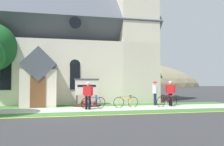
{
  "coord_description": "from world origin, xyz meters",
  "views": [
    {
      "loc": [
        0.33,
        -12.75,
        1.71
      ],
      "look_at": [
        3.93,
        3.71,
        2.39
      ],
      "focal_mm": 36.66,
      "sensor_mm": 36.0,
      "label": 1
    }
  ],
  "objects_px": {
    "bicycle_yellow": "(126,102)",
    "cyclist_in_red_jersey": "(170,91)",
    "church_sign": "(87,88)",
    "cyclist_in_white_jersey": "(88,93)",
    "bicycle_blue": "(167,101)",
    "roadside_conifer": "(141,56)",
    "bicycle_red": "(93,102)",
    "cyclist_in_green_jersey": "(155,91)"
  },
  "relations": [
    {
      "from": "bicycle_yellow",
      "to": "cyclist_in_red_jersey",
      "type": "relative_size",
      "value": 0.97
    },
    {
      "from": "church_sign",
      "to": "cyclist_in_white_jersey",
      "type": "bearing_deg",
      "value": -94.22
    },
    {
      "from": "bicycle_blue",
      "to": "roadside_conifer",
      "type": "bearing_deg",
      "value": 84.19
    },
    {
      "from": "bicycle_red",
      "to": "roadside_conifer",
      "type": "relative_size",
      "value": 0.26
    },
    {
      "from": "bicycle_red",
      "to": "cyclist_in_green_jersey",
      "type": "bearing_deg",
      "value": 10.32
    },
    {
      "from": "bicycle_red",
      "to": "bicycle_yellow",
      "type": "xyz_separation_m",
      "value": [
        2.22,
        -0.04,
        0.0
      ]
    },
    {
      "from": "bicycle_yellow",
      "to": "roadside_conifer",
      "type": "height_order",
      "value": "roadside_conifer"
    },
    {
      "from": "bicycle_blue",
      "to": "cyclist_in_red_jersey",
      "type": "xyz_separation_m",
      "value": [
        0.51,
        0.47,
        0.68
      ]
    },
    {
      "from": "cyclist_in_red_jersey",
      "to": "roadside_conifer",
      "type": "relative_size",
      "value": 0.27
    },
    {
      "from": "cyclist_in_green_jersey",
      "to": "cyclist_in_red_jersey",
      "type": "distance_m",
      "value": 1.1
    },
    {
      "from": "cyclist_in_red_jersey",
      "to": "cyclist_in_green_jersey",
      "type": "bearing_deg",
      "value": 150.09
    },
    {
      "from": "church_sign",
      "to": "roadside_conifer",
      "type": "xyz_separation_m",
      "value": [
        6.13,
        5.32,
        3.08
      ]
    },
    {
      "from": "cyclist_in_white_jersey",
      "to": "bicycle_yellow",
      "type": "bearing_deg",
      "value": 14.14
    },
    {
      "from": "bicycle_red",
      "to": "bicycle_blue",
      "type": "relative_size",
      "value": 0.98
    },
    {
      "from": "bicycle_red",
      "to": "bicycle_yellow",
      "type": "height_order",
      "value": "bicycle_yellow"
    },
    {
      "from": "cyclist_in_green_jersey",
      "to": "church_sign",
      "type": "bearing_deg",
      "value": 167.97
    },
    {
      "from": "church_sign",
      "to": "bicycle_yellow",
      "type": "xyz_separation_m",
      "value": [
        2.46,
        -1.95,
        -0.91
      ]
    },
    {
      "from": "bicycle_yellow",
      "to": "cyclist_in_white_jersey",
      "type": "bearing_deg",
      "value": -165.86
    },
    {
      "from": "bicycle_blue",
      "to": "bicycle_yellow",
      "type": "height_order",
      "value": "bicycle_blue"
    },
    {
      "from": "cyclist_in_green_jersey",
      "to": "cyclist_in_red_jersey",
      "type": "bearing_deg",
      "value": -29.91
    },
    {
      "from": "bicycle_yellow",
      "to": "bicycle_blue",
      "type": "bearing_deg",
      "value": -2.41
    },
    {
      "from": "church_sign",
      "to": "bicycle_red",
      "type": "relative_size",
      "value": 1.17
    },
    {
      "from": "bicycle_blue",
      "to": "cyclist_in_green_jersey",
      "type": "bearing_deg",
      "value": 113.65
    },
    {
      "from": "cyclist_in_red_jersey",
      "to": "roadside_conifer",
      "type": "distance_m",
      "value": 7.67
    },
    {
      "from": "bicycle_red",
      "to": "cyclist_in_red_jersey",
      "type": "xyz_separation_m",
      "value": [
        5.65,
        0.31,
        0.69
      ]
    },
    {
      "from": "cyclist_in_white_jersey",
      "to": "cyclist_in_green_jersey",
      "type": "bearing_deg",
      "value": 16.92
    },
    {
      "from": "bicycle_blue",
      "to": "cyclist_in_white_jersey",
      "type": "bearing_deg",
      "value": -174.42
    },
    {
      "from": "bicycle_blue",
      "to": "cyclist_in_red_jersey",
      "type": "relative_size",
      "value": 0.97
    },
    {
      "from": "church_sign",
      "to": "cyclist_in_green_jersey",
      "type": "distance_m",
      "value": 5.05
    },
    {
      "from": "bicycle_blue",
      "to": "bicycle_yellow",
      "type": "distance_m",
      "value": 2.93
    },
    {
      "from": "church_sign",
      "to": "cyclist_in_red_jersey",
      "type": "bearing_deg",
      "value": -15.21
    },
    {
      "from": "bicycle_yellow",
      "to": "cyclist_in_green_jersey",
      "type": "height_order",
      "value": "cyclist_in_green_jersey"
    },
    {
      "from": "bicycle_yellow",
      "to": "roadside_conifer",
      "type": "distance_m",
      "value": 9.06
    },
    {
      "from": "bicycle_blue",
      "to": "cyclist_in_red_jersey",
      "type": "bearing_deg",
      "value": 42.36
    },
    {
      "from": "roadside_conifer",
      "to": "bicycle_red",
      "type": "bearing_deg",
      "value": -129.2
    },
    {
      "from": "cyclist_in_red_jersey",
      "to": "bicycle_red",
      "type": "bearing_deg",
      "value": -176.91
    },
    {
      "from": "church_sign",
      "to": "bicycle_yellow",
      "type": "relative_size",
      "value": 1.14
    },
    {
      "from": "bicycle_red",
      "to": "cyclist_in_green_jersey",
      "type": "xyz_separation_m",
      "value": [
        4.7,
        0.86,
        0.68
      ]
    },
    {
      "from": "bicycle_red",
      "to": "church_sign",
      "type": "bearing_deg",
      "value": 97.17
    },
    {
      "from": "bicycle_red",
      "to": "cyclist_in_white_jersey",
      "type": "relative_size",
      "value": 0.99
    },
    {
      "from": "cyclist_in_white_jersey",
      "to": "cyclist_in_red_jersey",
      "type": "height_order",
      "value": "cyclist_in_red_jersey"
    },
    {
      "from": "church_sign",
      "to": "bicycle_yellow",
      "type": "distance_m",
      "value": 3.26
    }
  ]
}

